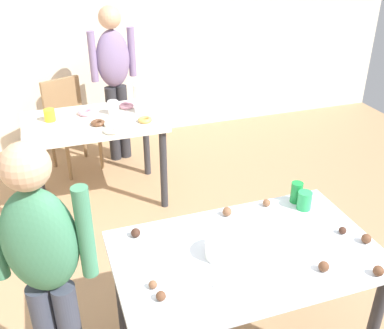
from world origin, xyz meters
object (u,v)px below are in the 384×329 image
Objects in this scene: dining_table_near at (245,266)px; person_girl_near at (45,265)px; dining_table_far at (95,132)px; person_adult_far at (114,72)px; soda_can at (296,192)px; pitcher_far at (140,98)px; chair_far_table at (69,119)px; mixing_bowl at (223,248)px.

person_girl_near is at bearing 175.11° from dining_table_near.
person_adult_far reaches higher than dining_table_far.
pitcher_far is at bearing 107.39° from soda_can.
dining_table_near is 1.47× the size of chair_far_table.
dining_table_near is 1.15× the size of dining_table_far.
mixing_bowl is (0.80, -0.08, -0.06)m from person_girl_near.
chair_far_table is 2.58m from person_girl_near.
pitcher_far is (0.41, 0.04, 0.23)m from dining_table_far.
person_girl_near reaches higher than dining_table_far.
chair_far_table reaches higher than dining_table_far.
chair_far_table is 5.15× the size of mixing_bowl.
person_girl_near is at bearing -106.56° from person_adult_far.
person_adult_far is (0.32, 0.73, 0.27)m from dining_table_far.
mixing_bowl is (0.50, -2.62, 0.30)m from chair_far_table.
pitcher_far is (0.56, -0.67, 0.37)m from chair_far_table.
person_adult_far is (0.76, 2.56, 0.06)m from person_girl_near.
pitcher_far is (-0.07, 1.95, 0.22)m from dining_table_near.
pitcher_far is (0.06, 1.95, 0.08)m from mixing_bowl.
dining_table_near is at bearing -76.53° from chair_far_table.
person_girl_near is (-0.29, -2.54, 0.36)m from chair_far_table.
soda_can reaches higher than dining_table_near.
dining_table_far is 1.94m from mixing_bowl.
dining_table_far is at bearing -173.69° from pitcher_far.
dining_table_far is 4.68× the size of pitcher_far.
person_girl_near reaches higher than soda_can.
person_girl_near is 6.03× the size of pitcher_far.
chair_far_table is 2.57m from soda_can.
pitcher_far is at bearing -50.00° from chair_far_table.
chair_far_table is 0.57× the size of person_adult_far.
chair_far_table is at bearing 130.00° from pitcher_far.
chair_far_table is 2.68m from mixing_bowl.
person_adult_far is 2.64m from mixing_bowl.
pitcher_far is (0.09, -0.69, -0.04)m from person_adult_far.
person_girl_near reaches higher than chair_far_table.
person_girl_near is at bearing -170.59° from soda_can.
soda_can is (1.08, -2.32, 0.31)m from chair_far_table.
pitcher_far is at bearing -82.48° from person_adult_far.
soda_can is at bearing 27.93° from mixing_bowl.
person_adult_far reaches higher than chair_far_table.
dining_table_near is 0.84× the size of person_adult_far.
pitcher_far reaches higher than mixing_bowl.
mixing_bowl is at bearing -152.07° from soda_can.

